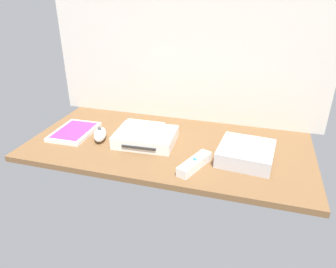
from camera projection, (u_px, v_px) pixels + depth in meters
ground_plane at (168, 146)px, 113.00cm from camera, size 100.00×48.00×2.00cm
back_wall at (186, 41)px, 119.80cm from camera, size 110.00×1.20×64.00cm
game_console at (146, 137)px, 112.58cm from camera, size 21.86×17.40×4.40cm
mini_computer at (246, 153)px, 101.25cm from camera, size 18.48×18.48×5.30cm
game_case at (74, 132)px, 120.05cm from camera, size 14.04×19.31×1.56cm
remote_wand at (194, 164)px, 97.45cm from camera, size 8.64×15.11×3.40cm
remote_nunchuk at (100, 134)px, 115.05cm from camera, size 7.64×10.91×5.10cm
remote_classic_pad at (142, 128)px, 112.20cm from camera, size 14.47×8.13×2.40cm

